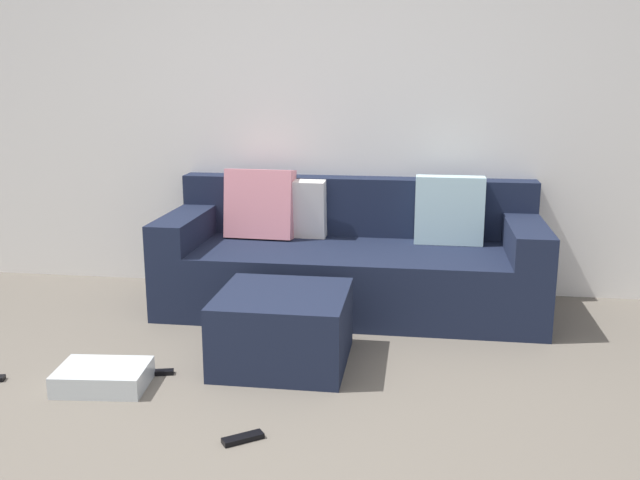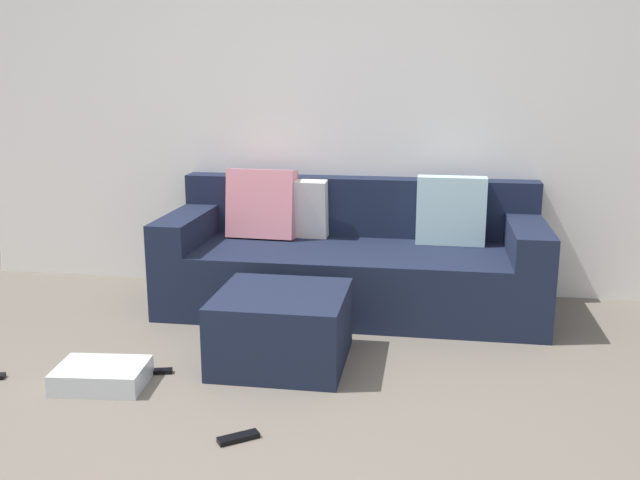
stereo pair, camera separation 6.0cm
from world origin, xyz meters
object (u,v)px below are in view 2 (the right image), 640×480
object	(u,v)px
couch_sectional	(351,260)
storage_bin	(102,376)
remote_by_storage_bin	(154,372)
ottoman	(282,328)
remote_near_ottoman	(238,438)

from	to	relation	value
couch_sectional	storage_bin	size ratio (longest dim) A/B	5.58
remote_by_storage_bin	storage_bin	bearing A→B (deg)	-152.60
ottoman	remote_by_storage_bin	xyz separation A→B (m)	(-0.61, -0.25, -0.18)
remote_near_ottoman	remote_by_storage_bin	world-z (taller)	same
couch_sectional	remote_near_ottoman	distance (m)	1.85
storage_bin	remote_by_storage_bin	xyz separation A→B (m)	(0.19, 0.17, -0.04)
couch_sectional	storage_bin	distance (m)	1.78
couch_sectional	storage_bin	xyz separation A→B (m)	(-1.05, -1.41, -0.25)
remote_near_ottoman	remote_by_storage_bin	size ratio (longest dim) A/B	0.95
ottoman	remote_by_storage_bin	size ratio (longest dim) A/B	3.64
ottoman	storage_bin	world-z (taller)	ottoman
couch_sectional	remote_by_storage_bin	size ratio (longest dim) A/B	12.99
storage_bin	remote_near_ottoman	xyz separation A→B (m)	(0.79, -0.40, -0.04)
storage_bin	remote_near_ottoman	bearing A→B (deg)	-26.79
storage_bin	remote_near_ottoman	world-z (taller)	storage_bin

